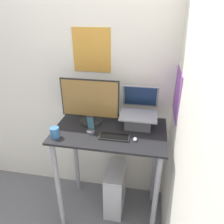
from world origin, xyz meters
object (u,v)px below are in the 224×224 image
mouse (135,139)px  computer_tower (115,189)px  monitor (90,104)px  laptop (139,117)px  keyboard (114,137)px  cell_phone (91,128)px

mouse → computer_tower: bearing=135.1°
monitor → computer_tower: 1.02m
mouse → computer_tower: 0.85m
laptop → computer_tower: size_ratio=0.67×
keyboard → laptop: bearing=52.4°
mouse → laptop: bearing=88.9°
cell_phone → computer_tower: size_ratio=0.30×
keyboard → mouse: mouse is taller
monitor → mouse: size_ratio=9.97×
computer_tower → laptop: bearing=14.9°
laptop → monitor: monitor is taller
laptop → cell_phone: laptop is taller
laptop → keyboard: (-0.18, -0.24, -0.09)m
mouse → cell_phone: cell_phone is taller
mouse → cell_phone: (-0.39, 0.05, 0.03)m
mouse → cell_phone: bearing=172.3°
mouse → computer_tower: mouse is taller
laptop → cell_phone: (-0.40, -0.19, -0.05)m
monitor → mouse: monitor is taller
laptop → keyboard: bearing=-127.6°
cell_phone → laptop: bearing=25.9°
keyboard → cell_phone: 0.22m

